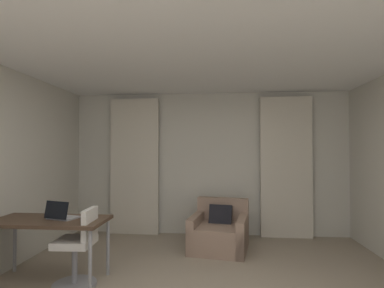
{
  "coord_description": "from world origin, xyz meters",
  "views": [
    {
      "loc": [
        0.18,
        -2.58,
        1.53
      ],
      "look_at": [
        -0.17,
        1.41,
        1.62
      ],
      "focal_mm": 28.19,
      "sensor_mm": 36.0,
      "label": 1
    }
  ],
  "objects_px": {
    "laptop": "(61,215)",
    "armchair": "(220,233)",
    "desk_chair": "(78,252)",
    "desk": "(49,225)"
  },
  "relations": [
    {
      "from": "armchair",
      "to": "laptop",
      "type": "height_order",
      "value": "laptop"
    },
    {
      "from": "laptop",
      "to": "armchair",
      "type": "bearing_deg",
      "value": 35.79
    },
    {
      "from": "armchair",
      "to": "desk_chair",
      "type": "xyz_separation_m",
      "value": [
        -1.6,
        -1.45,
        0.14
      ]
    },
    {
      "from": "armchair",
      "to": "laptop",
      "type": "relative_size",
      "value": 2.67
    },
    {
      "from": "desk",
      "to": "desk_chair",
      "type": "distance_m",
      "value": 0.49
    },
    {
      "from": "desk_chair",
      "to": "laptop",
      "type": "xyz_separation_m",
      "value": [
        -0.27,
        0.11,
        0.38
      ]
    },
    {
      "from": "armchair",
      "to": "desk_chair",
      "type": "bearing_deg",
      "value": -137.76
    },
    {
      "from": "desk",
      "to": "desk_chair",
      "type": "bearing_deg",
      "value": -12.49
    },
    {
      "from": "laptop",
      "to": "desk_chair",
      "type": "bearing_deg",
      "value": -21.88
    },
    {
      "from": "armchair",
      "to": "desk_chair",
      "type": "relative_size",
      "value": 1.13
    }
  ]
}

